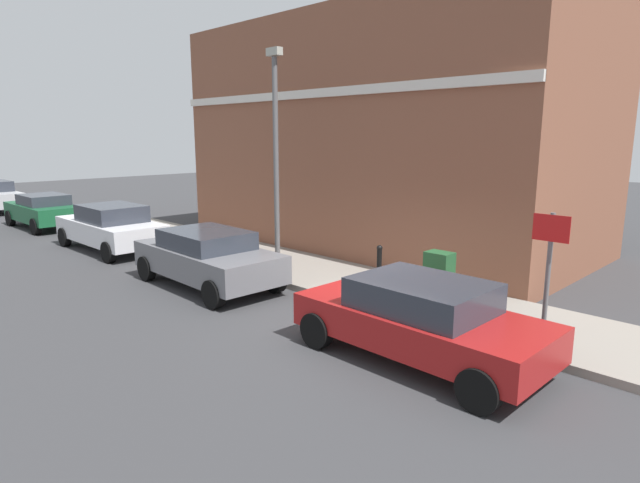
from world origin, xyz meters
TOP-DOWN VIEW (x-y plane):
  - ground at (0.00, 0.00)m, footprint 80.00×80.00m
  - sidewalk at (1.84, 6.00)m, footprint 2.72×30.00m
  - corner_building at (6.52, 4.48)m, footprint 6.75×12.95m
  - car_red at (-0.72, -1.87)m, footprint 1.98×4.24m
  - car_grey at (-0.73, 4.35)m, footprint 2.03×4.28m
  - car_white at (-0.58, 10.15)m, footprint 1.94×4.49m
  - car_green at (-0.66, 16.25)m, footprint 1.87×4.08m
  - utility_cabinet at (1.59, -0.76)m, footprint 0.46×0.61m
  - bollard_near_cabinet at (1.69, 0.90)m, footprint 0.14×0.14m
  - street_sign at (0.90, -3.24)m, footprint 0.08×0.60m
  - lamppost at (1.44, 4.24)m, footprint 0.20×0.44m

SIDE VIEW (x-z plane):
  - ground at x=0.00m, z-range 0.00..0.00m
  - sidewalk at x=1.84m, z-range 0.00..0.15m
  - utility_cabinet at x=1.59m, z-range 0.11..1.26m
  - bollard_near_cabinet at x=1.69m, z-range 0.19..1.22m
  - car_red at x=-0.72m, z-range 0.04..1.41m
  - car_green at x=-0.66m, z-range 0.04..1.41m
  - car_grey at x=-0.73m, z-range 0.05..1.45m
  - car_white at x=-0.58m, z-range 0.02..1.52m
  - street_sign at x=0.90m, z-range 0.51..2.81m
  - lamppost at x=1.44m, z-range 0.44..6.16m
  - corner_building at x=6.52m, z-range 0.00..7.25m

